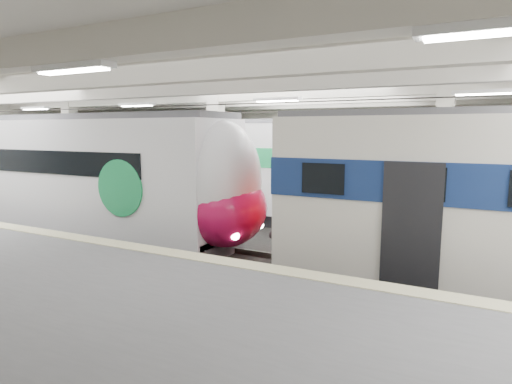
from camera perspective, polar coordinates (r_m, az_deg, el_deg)
The scene contains 3 objects.
station_hall at distance 10.96m, azimuth -5.30°, elevation 4.53°, with size 36.00×24.00×5.75m.
modern_emu at distance 16.21m, azimuth -19.93°, elevation 1.59°, with size 13.96×2.88×4.49m.
far_train at distance 20.48m, azimuth -9.10°, elevation 3.45°, with size 13.88×3.43×4.40m.
Camera 1 is at (5.86, -10.97, 3.94)m, focal length 30.00 mm.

